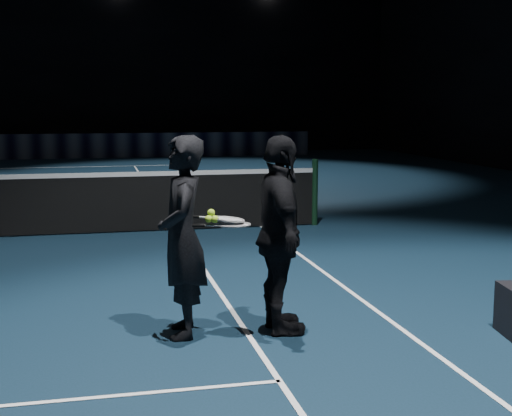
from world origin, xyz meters
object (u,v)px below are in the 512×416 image
Objects in this scene: player_b at (280,235)px; racket_upper at (228,219)px; racket_lower at (234,225)px; tennis_balls at (212,217)px; player_a at (182,237)px.

player_b is 0.47m from racket_upper.
tennis_balls is (-0.19, 0.03, 0.07)m from racket_lower.
tennis_balls is (0.25, -0.03, 0.17)m from player_a.
racket_lower is at bearing 87.80° from player_a.
player_b is 2.57× the size of racket_lower.
player_a is 0.31m from tennis_balls.
racket_lower is (0.45, -0.06, 0.10)m from player_a.
player_a is at bearing -180.00° from racket_lower.
player_b is 14.58× the size of tennis_balls.
racket_upper is at bearing 141.34° from racket_lower.
player_a is 0.85m from player_b.
player_b reaches higher than racket_upper.
player_b is 0.41m from racket_lower.
player_a is 1.00× the size of player_b.
racket_upper is 0.15m from tennis_balls.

